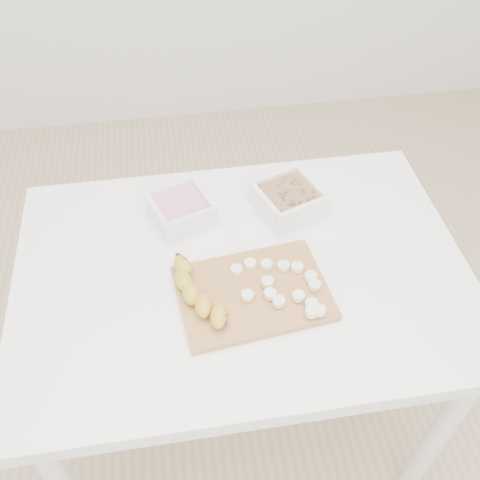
{
  "coord_description": "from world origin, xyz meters",
  "views": [
    {
      "loc": [
        -0.12,
        -0.75,
        1.66
      ],
      "look_at": [
        0.0,
        0.03,
        0.81
      ],
      "focal_mm": 40.0,
      "sensor_mm": 36.0,
      "label": 1
    }
  ],
  "objects": [
    {
      "name": "table",
      "position": [
        0.0,
        0.0,
        0.65
      ],
      "size": [
        1.0,
        0.7,
        0.75
      ],
      "color": "white",
      "rests_on": "ground"
    },
    {
      "name": "cutting_board",
      "position": [
        0.01,
        -0.08,
        0.76
      ],
      "size": [
        0.33,
        0.26,
        0.01
      ],
      "primitive_type": "cube",
      "rotation": [
        0.0,
        0.0,
        0.11
      ],
      "color": "#AE7740",
      "rests_on": "table"
    },
    {
      "name": "bowl_yogurt",
      "position": [
        -0.12,
        0.18,
        0.78
      ],
      "size": [
        0.17,
        0.17,
        0.06
      ],
      "color": "white",
      "rests_on": "table"
    },
    {
      "name": "banana_slices",
      "position": [
        0.08,
        -0.08,
        0.77
      ],
      "size": [
        0.18,
        0.18,
        0.02
      ],
      "color": "#F8EAC0",
      "rests_on": "cutting_board"
    },
    {
      "name": "ground",
      "position": [
        0.0,
        0.0,
        0.0
      ],
      "size": [
        3.5,
        3.5,
        0.0
      ],
      "primitive_type": "plane",
      "color": "#C6AD89",
      "rests_on": "ground"
    },
    {
      "name": "bowl_granola",
      "position": [
        0.14,
        0.17,
        0.78
      ],
      "size": [
        0.18,
        0.18,
        0.07
      ],
      "color": "white",
      "rests_on": "table"
    },
    {
      "name": "banana",
      "position": [
        -0.1,
        -0.08,
        0.78
      ],
      "size": [
        0.09,
        0.21,
        0.03
      ],
      "primitive_type": null,
      "rotation": [
        0.0,
        0.0,
        0.2
      ],
      "color": "#B68F25",
      "rests_on": "cutting_board"
    }
  ]
}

